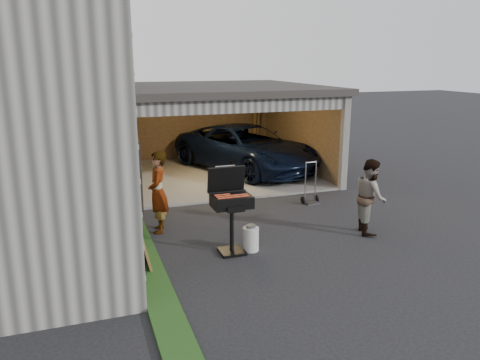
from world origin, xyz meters
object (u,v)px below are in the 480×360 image
object	(u,v)px
man	(370,196)
minivan	(246,150)
woman	(158,192)
plywood_panel	(141,238)
hand_truck	(311,195)
bbq_grill	(231,204)
propane_tank	(251,239)

from	to	relation	value
man	minivan	bearing A→B (deg)	24.74
woman	plywood_panel	world-z (taller)	woman
minivan	plywood_panel	distance (m)	7.69
woman	man	bearing A→B (deg)	81.53
man	hand_truck	size ratio (longest dim) A/B	1.45
hand_truck	plywood_panel	bearing A→B (deg)	-157.52
minivan	plywood_panel	world-z (taller)	minivan
bbq_grill	propane_tank	xyz separation A→B (m)	(0.39, -0.05, -0.76)
woman	hand_truck	xyz separation A→B (m)	(4.14, 0.77, -0.68)
woman	man	xyz separation A→B (m)	(4.33, -1.55, -0.08)
man	propane_tank	xyz separation A→B (m)	(-2.81, -0.12, -0.58)
woman	propane_tank	world-z (taller)	woman
propane_tank	bbq_grill	bearing A→B (deg)	173.02
minivan	hand_truck	xyz separation A→B (m)	(0.40, -3.94, -0.54)
man	hand_truck	xyz separation A→B (m)	(-0.20, 2.32, -0.60)
woman	bbq_grill	world-z (taller)	woman
man	hand_truck	distance (m)	2.40
minivan	man	distance (m)	6.29
woman	bbq_grill	xyz separation A→B (m)	(1.13, -1.62, 0.10)
man	woman	bearing A→B (deg)	89.66
bbq_grill	propane_tank	distance (m)	0.85
man	bbq_grill	xyz separation A→B (m)	(-3.20, -0.07, 0.18)
man	plywood_panel	world-z (taller)	man
propane_tank	plywood_panel	xyz separation A→B (m)	(-2.13, 0.03, 0.29)
plywood_panel	minivan	bearing A→B (deg)	55.61
propane_tank	hand_truck	distance (m)	3.57
minivan	man	xyz separation A→B (m)	(0.60, -6.26, 0.06)
woman	propane_tank	bearing A→B (deg)	53.68
minivan	bbq_grill	world-z (taller)	bbq_grill
woman	plywood_panel	distance (m)	1.78
propane_tank	hand_truck	size ratio (longest dim) A/B	0.42
minivan	propane_tank	size ratio (longest dim) A/B	11.36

